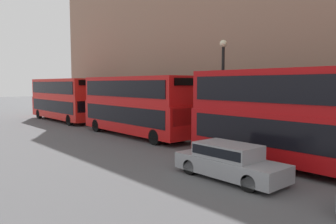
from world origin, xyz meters
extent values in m
cube|color=#B20C0F|center=(1.60, 6.19, 1.44)|extent=(2.55, 10.52, 2.18)
cube|color=#B20C0F|center=(1.60, 6.19, 3.52)|extent=(2.50, 10.31, 1.98)
cube|color=black|center=(1.60, 6.19, 1.70)|extent=(2.59, 9.68, 1.22)
cube|color=black|center=(1.60, 6.19, 3.62)|extent=(2.59, 9.68, 1.19)
cylinder|color=black|center=(0.48, 9.85, 0.50)|extent=(0.30, 1.00, 1.00)
cylinder|color=black|center=(2.73, 9.85, 0.50)|extent=(0.30, 1.00, 1.00)
cube|color=red|center=(1.60, 18.56, 1.40)|extent=(2.55, 10.69, 2.10)
cube|color=red|center=(1.60, 18.56, 3.40)|extent=(2.50, 10.47, 1.89)
cube|color=black|center=(1.60, 18.56, 1.65)|extent=(2.59, 9.83, 1.18)
cube|color=black|center=(1.60, 18.56, 3.49)|extent=(2.59, 9.83, 1.13)
cube|color=black|center=(1.60, 13.24, 1.82)|extent=(2.17, 0.06, 1.05)
cube|color=black|center=(1.60, 13.24, 3.97)|extent=(1.78, 0.06, 0.45)
cylinder|color=black|center=(0.48, 14.81, 0.50)|extent=(0.30, 1.00, 1.00)
cylinder|color=black|center=(2.73, 14.81, 0.50)|extent=(0.30, 1.00, 1.00)
cylinder|color=black|center=(0.48, 22.30, 0.50)|extent=(0.30, 1.00, 1.00)
cylinder|color=black|center=(2.73, 22.30, 0.50)|extent=(0.30, 1.00, 1.00)
cube|color=red|center=(1.60, 31.33, 1.37)|extent=(2.55, 11.07, 2.04)
cube|color=red|center=(1.60, 31.33, 3.35)|extent=(2.50, 10.85, 1.93)
cube|color=black|center=(1.60, 31.33, 1.61)|extent=(2.59, 10.18, 1.14)
cube|color=black|center=(1.60, 31.33, 3.45)|extent=(2.59, 10.18, 1.16)
cube|color=black|center=(1.60, 25.83, 1.78)|extent=(2.17, 0.06, 1.02)
cube|color=black|center=(1.60, 25.83, 3.93)|extent=(1.78, 0.06, 0.46)
cylinder|color=black|center=(0.48, 27.40, 0.50)|extent=(0.30, 1.00, 1.00)
cylinder|color=black|center=(2.73, 27.40, 0.50)|extent=(0.30, 1.00, 1.00)
cylinder|color=black|center=(0.48, 35.27, 0.50)|extent=(0.30, 1.00, 1.00)
cylinder|color=black|center=(2.73, 35.27, 0.50)|extent=(0.30, 1.00, 1.00)
cube|color=gray|center=(-1.80, 7.12, 0.52)|extent=(1.75, 4.70, 0.67)
cube|color=gray|center=(-1.80, 7.23, 1.14)|extent=(1.54, 2.59, 0.58)
cube|color=black|center=(-1.80, 7.23, 1.17)|extent=(1.58, 2.46, 0.37)
cylinder|color=black|center=(-2.57, 5.61, 0.32)|extent=(0.22, 0.64, 0.64)
cylinder|color=black|center=(-1.03, 5.61, 0.32)|extent=(0.22, 0.64, 0.64)
cylinder|color=black|center=(-2.57, 8.62, 0.32)|extent=(0.22, 0.64, 0.64)
cylinder|color=black|center=(-1.03, 8.62, 0.32)|extent=(0.22, 0.64, 0.64)
cylinder|color=black|center=(3.40, 11.85, 3.02)|extent=(0.18, 0.18, 6.04)
sphere|color=beige|center=(3.40, 11.85, 6.26)|extent=(0.44, 0.44, 0.44)
cylinder|color=#26262D|center=(4.30, 20.08, 0.74)|extent=(0.36, 0.36, 1.48)
sphere|color=tan|center=(4.30, 20.08, 1.59)|extent=(0.22, 0.22, 0.22)
camera|label=1|loc=(-12.19, -1.09, 3.87)|focal=35.00mm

